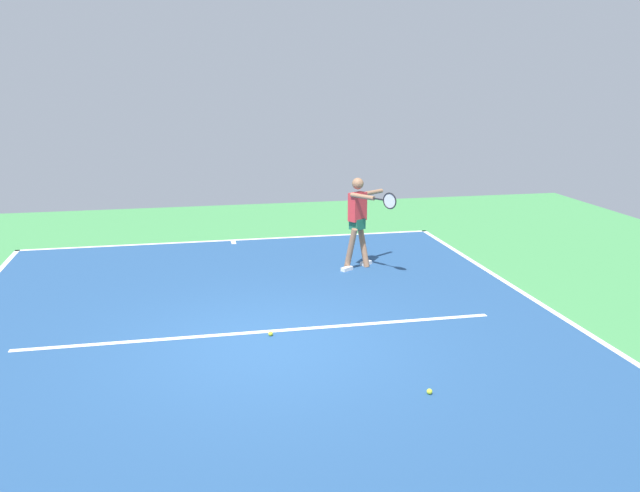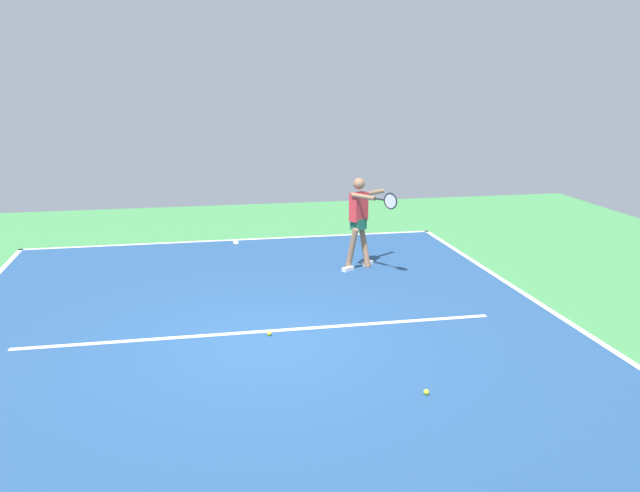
# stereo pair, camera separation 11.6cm
# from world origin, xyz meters

# --- Properties ---
(ground_plane) EXTENTS (20.58, 20.58, 0.00)m
(ground_plane) POSITION_xyz_m (0.00, 0.00, 0.00)
(ground_plane) COLOR #428E4C
(court_surface) EXTENTS (9.02, 12.25, 0.00)m
(court_surface) POSITION_xyz_m (0.00, 0.00, 0.00)
(court_surface) COLOR navy
(court_surface) RESTS_ON ground_plane
(court_line_baseline_near) EXTENTS (9.02, 0.10, 0.01)m
(court_line_baseline_near) POSITION_xyz_m (0.00, -6.08, 0.00)
(court_line_baseline_near) COLOR white
(court_line_baseline_near) RESTS_ON ground_plane
(court_line_sideline_left) EXTENTS (0.10, 12.25, 0.01)m
(court_line_sideline_left) POSITION_xyz_m (-4.46, 0.00, 0.00)
(court_line_sideline_left) COLOR white
(court_line_sideline_left) RESTS_ON ground_plane
(court_line_service) EXTENTS (6.76, 0.10, 0.01)m
(court_line_service) POSITION_xyz_m (0.00, -0.49, 0.00)
(court_line_service) COLOR white
(court_line_service) RESTS_ON ground_plane
(court_line_centre_mark) EXTENTS (0.10, 0.30, 0.01)m
(court_line_centre_mark) POSITION_xyz_m (0.00, -5.88, 0.00)
(court_line_centre_mark) COLOR white
(court_line_centre_mark) RESTS_ON ground_plane
(tennis_player) EXTENTS (0.96, 1.38, 1.73)m
(tennis_player) POSITION_xyz_m (-2.15, -3.37, 0.98)
(tennis_player) COLOR #9E7051
(tennis_player) RESTS_ON ground_plane
(tennis_ball_near_player) EXTENTS (0.07, 0.07, 0.07)m
(tennis_ball_near_player) POSITION_xyz_m (-1.61, 1.81, 0.03)
(tennis_ball_near_player) COLOR #CCE033
(tennis_ball_near_player) RESTS_ON ground_plane
(tennis_ball_far_corner) EXTENTS (0.07, 0.07, 0.07)m
(tennis_ball_far_corner) POSITION_xyz_m (-0.07, -0.32, 0.03)
(tennis_ball_far_corner) COLOR yellow
(tennis_ball_far_corner) RESTS_ON ground_plane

